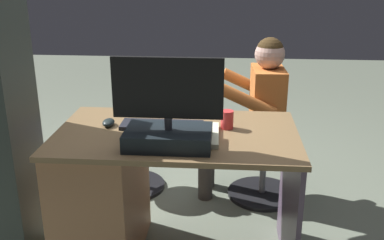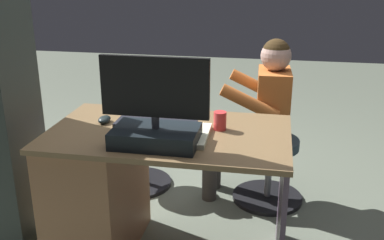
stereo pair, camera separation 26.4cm
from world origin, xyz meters
name	(u,v)px [view 2 (the right image)]	position (x,y,z in m)	size (l,w,h in m)	color
ground_plane	(185,217)	(0.00, 0.00, 0.00)	(10.00, 10.00, 0.00)	#636C5C
desk	(114,187)	(0.31, 0.40, 0.39)	(1.21, 0.72, 0.74)	brown
monitor	(155,121)	(0.02, 0.57, 0.85)	(0.50, 0.25, 0.41)	black
keyboard	(156,124)	(0.08, 0.34, 0.75)	(0.42, 0.14, 0.02)	black
computer_mouse	(104,119)	(0.36, 0.34, 0.76)	(0.06, 0.10, 0.04)	black
cup	(220,121)	(-0.25, 0.33, 0.79)	(0.06, 0.06, 0.09)	red
tv_remote	(125,126)	(0.23, 0.39, 0.75)	(0.04, 0.15, 0.02)	black
notebook_binder	(186,135)	(-0.10, 0.46, 0.75)	(0.22, 0.30, 0.02)	beige
office_chair_teddy	(137,153)	(0.42, -0.38, 0.25)	(0.48, 0.48, 0.44)	black
teddy_bear	(136,106)	(0.42, -0.39, 0.60)	(0.23, 0.23, 0.34)	#8D6D4B
visitor_chair	(269,166)	(-0.51, -0.34, 0.25)	(0.47, 0.47, 0.44)	black
person	(258,108)	(-0.42, -0.34, 0.65)	(0.55, 0.49, 1.10)	#C3672C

